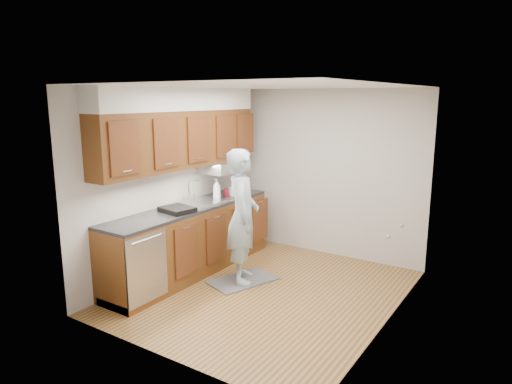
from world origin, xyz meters
TOP-DOWN VIEW (x-y plane):
  - floor at (0.00, 0.00)m, footprint 3.50×3.50m
  - ceiling at (0.00, 0.00)m, footprint 3.50×3.50m
  - wall_left at (-1.50, 0.00)m, footprint 0.02×3.50m
  - wall_right at (1.50, 0.00)m, footprint 0.02×3.50m
  - wall_back at (0.00, 1.75)m, footprint 3.00×0.02m
  - counter at (-1.20, -0.00)m, footprint 0.64×2.80m
  - upper_cabinets at (-1.33, 0.05)m, footprint 0.47×2.80m
  - closet_door at (1.49, 0.30)m, footprint 0.02×1.22m
  - floor_mat at (-0.43, 0.13)m, footprint 0.77×0.99m
  - person at (-0.43, 0.13)m, footprint 0.77×0.83m
  - soap_bottle_a at (-1.17, 0.54)m, footprint 0.13×0.13m
  - soap_bottle_b at (-1.10, 0.82)m, footprint 0.11×0.11m
  - soap_bottle_c at (-1.17, 0.92)m, footprint 0.19×0.19m
  - soda_can at (-1.15, 0.74)m, footprint 0.08×0.08m
  - dish_rack at (-1.13, -0.34)m, footprint 0.45×0.40m

SIDE VIEW (x-z plane):
  - floor at x=0.00m, z-range 0.00..0.00m
  - floor_mat at x=-0.43m, z-range 0.00..0.02m
  - counter at x=-1.20m, z-range -0.16..1.14m
  - dish_rack at x=-1.13m, z-range 0.94..1.00m
  - person at x=-0.43m, z-range 0.02..1.98m
  - soda_can at x=-1.15m, z-range 0.94..1.06m
  - closet_door at x=1.49m, z-range 0.00..2.05m
  - soap_bottle_c at x=-1.17m, z-range 0.94..1.12m
  - soap_bottle_b at x=-1.10m, z-range 0.94..1.13m
  - soap_bottle_a at x=-1.17m, z-range 0.94..1.23m
  - wall_left at x=-1.50m, z-range 0.00..2.50m
  - wall_right at x=1.50m, z-range 0.00..2.50m
  - wall_back at x=0.00m, z-range 0.00..2.50m
  - upper_cabinets at x=-1.33m, z-range 1.34..2.55m
  - ceiling at x=0.00m, z-range 2.50..2.50m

